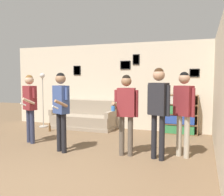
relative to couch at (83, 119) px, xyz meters
name	(u,v)px	position (x,y,z in m)	size (l,w,h in m)	color
ground_plane	(24,188)	(1.16, -4.25, -0.29)	(20.00, 20.00, 0.00)	brown
wall_back	(122,86)	(1.16, 0.42, 1.06)	(7.84, 0.08, 2.70)	beige
wall_right	(220,92)	(3.91, -1.93, 1.06)	(0.06, 7.04, 2.70)	beige
couch	(83,119)	(0.00, 0.00, 0.00)	(2.05, 0.80, 0.89)	gray
bookshelf	(179,115)	(2.97, 0.20, 0.28)	(1.05, 0.30, 1.14)	brown
floor_lamp	(43,94)	(-1.33, -0.27, 0.80)	(0.28, 0.28, 1.78)	#ADA89E
person_player_foreground_left	(30,101)	(-0.40, -2.10, 0.75)	(0.46, 0.58, 1.69)	#2D334C
person_player_foreground_center	(61,103)	(0.73, -2.50, 0.78)	(0.46, 0.58, 1.73)	black
person_watcher_holding_cup	(126,106)	(2.13, -2.26, 0.74)	(0.50, 0.46, 1.68)	brown
person_spectator_near_bookshelf	(158,103)	(2.79, -2.28, 0.84)	(0.47, 0.32, 1.81)	black
person_spectator_far_right	(184,105)	(3.24, -1.95, 0.78)	(0.44, 0.35, 1.74)	#B7AD99
bottle_on_floor	(50,128)	(-0.74, -0.78, -0.19)	(0.07, 0.07, 0.26)	brown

